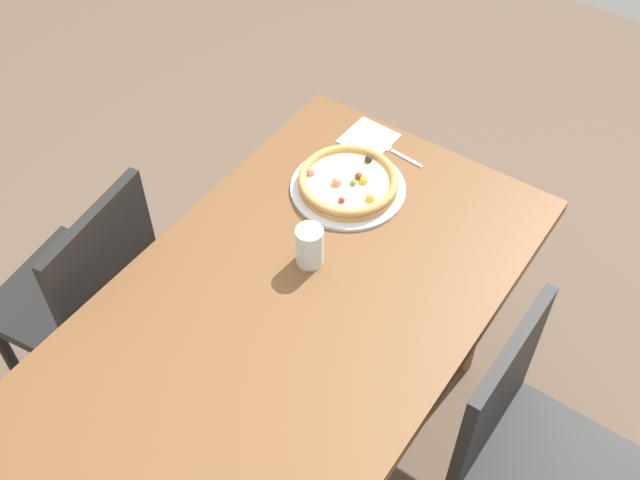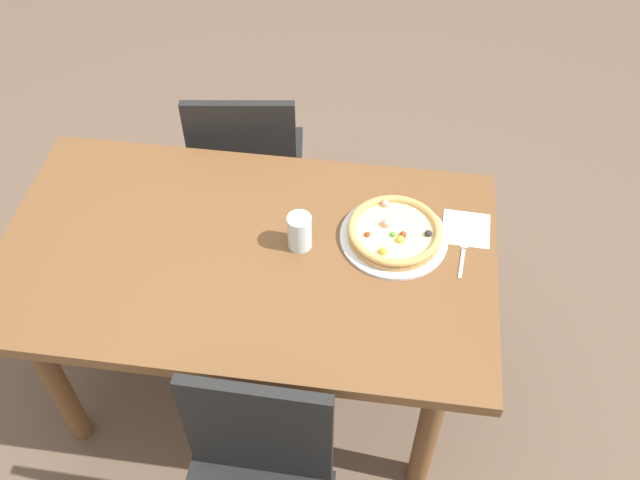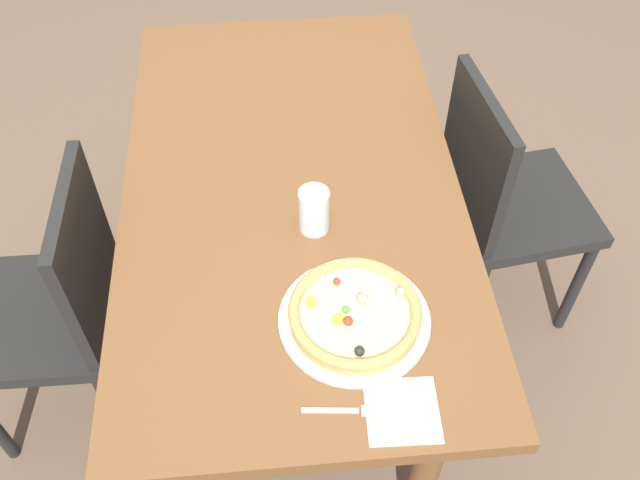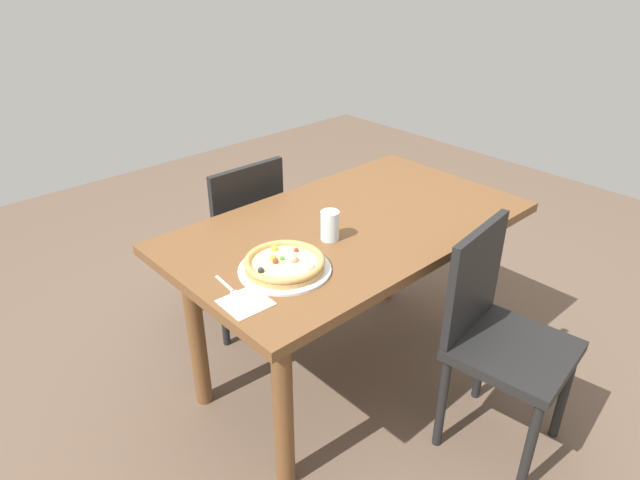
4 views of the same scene
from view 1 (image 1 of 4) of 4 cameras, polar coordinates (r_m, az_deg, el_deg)
The scene contains 9 objects.
ground_plane at distance 2.52m, azimuth -1.83°, elevation -15.47°, with size 6.00×6.00×0.00m, color brown.
dining_table at distance 1.95m, azimuth -2.30°, elevation -7.01°, with size 1.46×0.83×0.76m.
chair_near at distance 2.03m, azimuth 15.26°, elevation -15.24°, with size 0.41×0.41×0.89m.
chair_far at distance 2.32m, azimuth -16.98°, elevation -4.03°, with size 0.45×0.45×0.89m.
plate at distance 2.13m, azimuth 2.09°, elevation 3.88°, with size 0.32×0.32×0.01m, color silver.
pizza at distance 2.11m, azimuth 2.11°, elevation 4.37°, with size 0.28×0.28×0.05m.
fork at distance 2.25m, azimuth 5.58°, elevation 6.53°, with size 0.03×0.17×0.00m.
drinking_glass at distance 1.91m, azimuth -0.78°, elevation -0.45°, with size 0.07×0.07×0.11m, color silver.
napkin at distance 2.29m, azimuth 3.64°, elevation 7.56°, with size 0.14×0.14×0.00m, color white.
Camera 1 is at (-0.86, -0.69, 2.26)m, focal length 43.05 mm.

